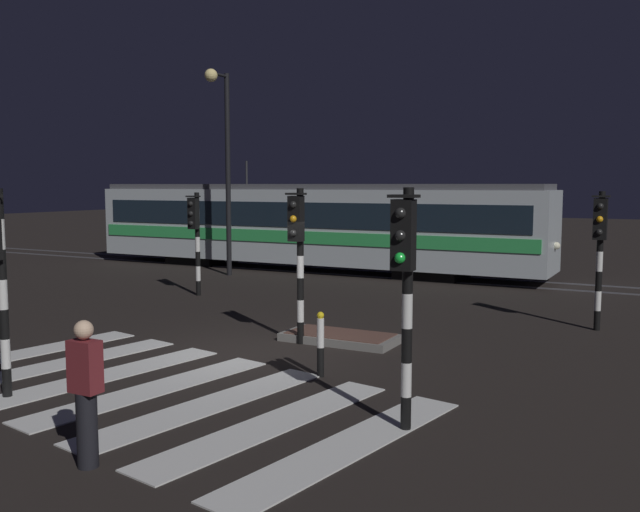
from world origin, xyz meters
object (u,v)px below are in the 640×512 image
object	(u,v)px
tram	(307,224)
traffic_light_corner_near_right	(405,273)
traffic_light_corner_far_left	(195,228)
bollard_island_edge	(321,344)
street_lamp_trackside_left	(223,147)
traffic_light_corner_far_right	(600,239)
pedestrian_waiting_at_kerb	(86,392)
traffic_light_median_centre	(298,242)

from	to	relation	value
tram	traffic_light_corner_near_right	bearing A→B (deg)	-56.87
traffic_light_corner_near_right	traffic_light_corner_far_left	size ratio (longest dim) A/B	1.06
tram	bollard_island_edge	world-z (taller)	tram
street_lamp_trackside_left	traffic_light_corner_far_left	bearing A→B (deg)	-65.20
traffic_light_corner_far_right	street_lamp_trackside_left	size ratio (longest dim) A/B	0.43
tram	pedestrian_waiting_at_kerb	bearing A→B (deg)	-68.78
traffic_light_corner_far_right	bollard_island_edge	world-z (taller)	traffic_light_corner_far_right
traffic_light_corner_far_left	pedestrian_waiting_at_kerb	distance (m)	12.42
traffic_light_median_centre	tram	distance (m)	12.34
traffic_light_corner_far_right	street_lamp_trackside_left	bearing A→B (deg)	163.46
street_lamp_trackside_left	bollard_island_edge	xyz separation A→B (m)	(9.06, -9.89, -3.96)
street_lamp_trackside_left	pedestrian_waiting_at_kerb	size ratio (longest dim) A/B	4.16
traffic_light_corner_far_right	pedestrian_waiting_at_kerb	bearing A→B (deg)	-111.81
traffic_light_corner_near_right	traffic_light_median_centre	size ratio (longest dim) A/B	1.01
traffic_light_corner_far_right	tram	xyz separation A→B (m)	(-11.01, 6.64, -0.28)
tram	bollard_island_edge	bearing A→B (deg)	-60.12
traffic_light_corner_far_left	traffic_light_median_centre	world-z (taller)	traffic_light_median_centre
traffic_light_corner_far_left	traffic_light_median_centre	distance (m)	6.97
traffic_light_corner_near_right	traffic_light_corner_far_left	distance (m)	12.16
traffic_light_corner_far_right	bollard_island_edge	distance (m)	7.29
traffic_light_corner_far_left	street_lamp_trackside_left	world-z (taller)	street_lamp_trackside_left
traffic_light_corner_far_left	tram	world-z (taller)	tram
bollard_island_edge	traffic_light_corner_near_right	bearing A→B (deg)	-39.95
traffic_light_median_centre	pedestrian_waiting_at_kerb	bearing A→B (deg)	-82.03
pedestrian_waiting_at_kerb	bollard_island_edge	distance (m)	4.63
traffic_light_corner_far_left	pedestrian_waiting_at_kerb	bearing A→B (deg)	-57.73
traffic_light_median_centre	tram	world-z (taller)	tram
traffic_light_corner_far_right	street_lamp_trackside_left	distance (m)	13.52
traffic_light_corner_far_right	street_lamp_trackside_left	world-z (taller)	street_lamp_trackside_left
traffic_light_corner_near_right	bollard_island_edge	size ratio (longest dim) A/B	2.88
street_lamp_trackside_left	traffic_light_corner_far_right	bearing A→B (deg)	-16.54
traffic_light_corner_far_right	traffic_light_corner_far_left	world-z (taller)	traffic_light_corner_far_right
traffic_light_median_centre	street_lamp_trackside_left	distance (m)	11.28
traffic_light_corner_near_right	street_lamp_trackside_left	distance (m)	16.43
traffic_light_corner_far_right	bollard_island_edge	size ratio (longest dim) A/B	2.78
traffic_light_corner_near_right	traffic_light_median_centre	bearing A→B (deg)	134.86
traffic_light_corner_far_left	tram	xyz separation A→B (m)	(-0.12, 6.87, -0.23)
tram	pedestrian_waiting_at_kerb	world-z (taller)	tram
traffic_light_corner_near_right	traffic_light_median_centre	distance (m)	5.24
street_lamp_trackside_left	pedestrian_waiting_at_kerb	world-z (taller)	street_lamp_trackside_left
tram	pedestrian_waiting_at_kerb	xyz separation A→B (m)	(6.73, -17.33, -0.88)
street_lamp_trackside_left	pedestrian_waiting_at_kerb	distance (m)	17.16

